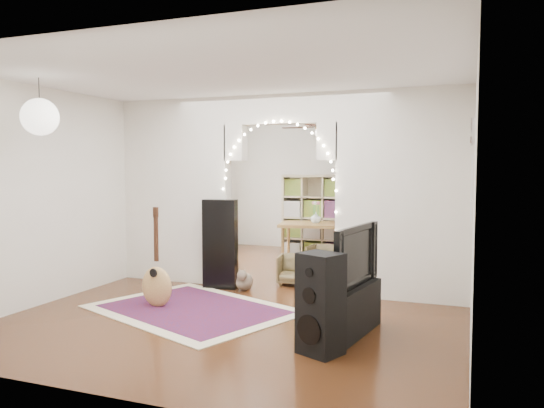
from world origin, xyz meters
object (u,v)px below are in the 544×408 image
(acoustic_guitar, at_px, (157,270))
(media_console, at_px, (347,309))
(dining_chair_right, at_px, (325,260))
(floor_speaker, at_px, (320,304))
(dining_chair_left, at_px, (294,270))
(dining_table, at_px, (316,227))
(bookcase, at_px, (325,218))

(acoustic_guitar, xyz_separation_m, media_console, (2.39, -0.18, -0.20))
(acoustic_guitar, distance_m, media_console, 2.41)
(dining_chair_right, bearing_deg, media_console, -66.24)
(floor_speaker, relative_size, dining_chair_left, 1.95)
(floor_speaker, xyz_separation_m, dining_chair_right, (-0.90, 3.53, -0.23))
(dining_table, height_order, dining_chair_left, dining_table)
(acoustic_guitar, bearing_deg, media_console, 5.61)
(floor_speaker, xyz_separation_m, dining_table, (-1.21, 4.08, 0.22))
(floor_speaker, xyz_separation_m, media_console, (0.09, 0.69, -0.21))
(acoustic_guitar, relative_size, dining_table, 0.79)
(acoustic_guitar, relative_size, media_console, 1.04)
(media_console, relative_size, dining_chair_left, 2.09)
(acoustic_guitar, xyz_separation_m, dining_table, (1.09, 3.21, 0.23))
(floor_speaker, distance_m, dining_chair_left, 2.89)
(dining_table, relative_size, dining_chair_left, 2.76)
(floor_speaker, distance_m, media_console, 0.73)
(media_console, distance_m, dining_chair_left, 2.31)
(acoustic_guitar, bearing_deg, dining_chair_left, 66.44)
(dining_table, bearing_deg, dining_chair_left, -96.43)
(bookcase, height_order, dining_chair_left, bookcase)
(bookcase, height_order, dining_chair_right, bookcase)
(acoustic_guitar, xyz_separation_m, dining_chair_right, (1.40, 2.66, -0.22))
(dining_table, distance_m, dining_chair_right, 0.77)
(floor_speaker, bearing_deg, dining_chair_right, 128.36)
(dining_chair_left, bearing_deg, dining_chair_right, 66.91)
(media_console, relative_size, dining_table, 0.76)
(bookcase, xyz_separation_m, dining_chair_left, (0.10, -2.04, -0.57))
(acoustic_guitar, distance_m, dining_chair_right, 3.02)
(media_console, bearing_deg, acoustic_guitar, -174.90)
(floor_speaker, relative_size, media_console, 0.93)
(floor_speaker, bearing_deg, media_console, 106.58)
(acoustic_guitar, distance_m, bookcase, 3.99)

